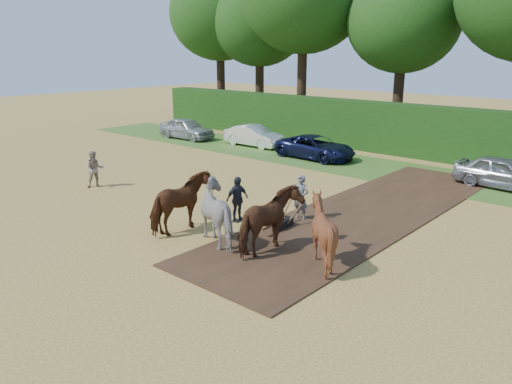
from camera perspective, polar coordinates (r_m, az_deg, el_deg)
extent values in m
plane|color=gold|center=(15.42, -5.53, -7.47)|extent=(120.00, 120.00, 0.00)
cube|color=#472D1C|center=(19.79, 12.49, -2.33)|extent=(4.50, 17.00, 0.05)
cube|color=#38601E|center=(26.50, 17.07, 1.97)|extent=(50.00, 5.00, 0.03)
cube|color=#14380F|center=(30.31, 20.90, 6.19)|extent=(46.00, 1.60, 3.00)
imported|color=#C3AE99|center=(23.93, -17.96, 2.48)|extent=(0.95, 1.03, 1.69)
imported|color=#242730|center=(18.25, -2.16, -0.82)|extent=(0.54, 1.03, 1.68)
imported|color=#5A2C16|center=(17.31, -8.49, -1.31)|extent=(1.29, 2.50, 2.04)
imported|color=beige|center=(16.26, -3.76, -2.31)|extent=(2.16, 1.89, 2.04)
imported|color=#562D1B|center=(15.35, 1.58, -3.41)|extent=(1.29, 2.50, 2.04)
imported|color=brown|center=(14.59, 7.54, -4.59)|extent=(1.79, 1.98, 2.05)
cube|color=black|center=(17.69, 3.08, -3.68)|extent=(0.41, 0.90, 0.34)
cube|color=brown|center=(17.18, 2.00, -3.67)|extent=(0.20, 1.37, 0.10)
cylinder|color=brown|center=(18.11, 3.48, -2.00)|extent=(0.27, 0.98, 0.72)
cylinder|color=brown|center=(17.89, 4.62, -2.25)|extent=(0.12, 0.99, 0.72)
imported|color=gray|center=(18.41, 5.14, -0.69)|extent=(0.65, 0.46, 1.71)
imported|color=#ACAEB3|center=(35.78, -7.97, 7.20)|extent=(4.42, 1.97, 1.48)
imported|color=white|center=(32.68, -0.21, 6.44)|extent=(4.22, 1.55, 1.38)
imported|color=#13183C|center=(29.11, 6.80, 5.09)|extent=(4.88, 2.40, 1.33)
imported|color=#95969D|center=(25.23, 26.49, 1.96)|extent=(4.40, 2.02, 1.46)
cylinder|color=#382616|center=(44.31, -4.01, 11.83)|extent=(0.70, 0.70, 5.85)
ellipsoid|color=#163F11|center=(44.29, -4.17, 19.69)|extent=(8.40, 8.40, 7.73)
cylinder|color=#382616|center=(41.96, 0.41, 11.33)|extent=(0.70, 0.70, 5.40)
ellipsoid|color=#163F11|center=(41.88, 0.43, 19.02)|extent=(7.80, 7.80, 7.18)
cylinder|color=#382616|center=(38.03, 5.22, 11.63)|extent=(0.70, 0.70, 6.53)
cylinder|color=#382616|center=(35.77, 15.86, 9.74)|extent=(0.70, 0.70, 5.17)
ellipsoid|color=#163F11|center=(35.65, 16.55, 18.32)|extent=(7.40, 7.40, 6.81)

